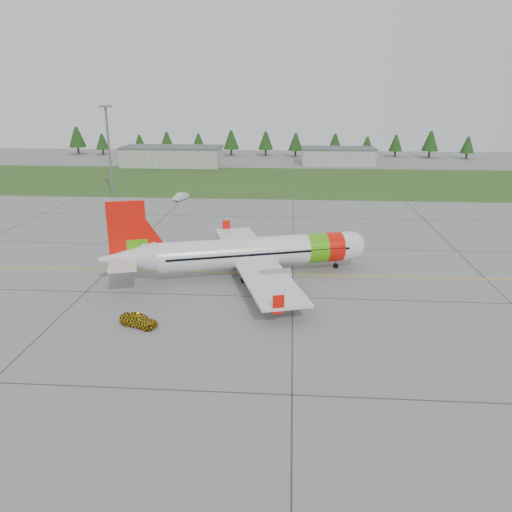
{
  "coord_description": "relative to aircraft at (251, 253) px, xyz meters",
  "views": [
    {
      "loc": [
        9.61,
        -54.43,
        22.86
      ],
      "look_at": [
        5.34,
        4.72,
        3.51
      ],
      "focal_mm": 35.0,
      "sensor_mm": 36.0,
      "label": 1
    }
  ],
  "objects": [
    {
      "name": "hangar_west",
      "position": [
        -34.52,
        102.53,
        -0.07
      ],
      "size": [
        32.0,
        14.0,
        6.0
      ],
      "primitive_type": "cube",
      "color": "#A8A8A3",
      "rests_on": "ground"
    },
    {
      "name": "service_van",
      "position": [
        -19.89,
        47.6,
        -0.69
      ],
      "size": [
        2.07,
        2.02,
        4.75
      ],
      "primitive_type": "imported",
      "rotation": [
        0.0,
        0.0,
        -0.33
      ],
      "color": "silver",
      "rests_on": "ground"
    },
    {
      "name": "treeline",
      "position": [
        -4.52,
        130.53,
        1.93
      ],
      "size": [
        160.0,
        8.0,
        10.0
      ],
      "primitive_type": null,
      "color": "#1C3F14",
      "rests_on": "ground"
    },
    {
      "name": "follow_me_car",
      "position": [
        -10.36,
        -16.17,
        -1.0
      ],
      "size": [
        1.93,
        2.07,
        4.12
      ],
      "primitive_type": "imported",
      "rotation": [
        0.0,
        0.0,
        1.18
      ],
      "color": "#E9B70C",
      "rests_on": "ground"
    },
    {
      "name": "ground",
      "position": [
        -4.52,
        -7.47,
        -3.07
      ],
      "size": [
        320.0,
        320.0,
        0.0
      ],
      "primitive_type": "plane",
      "color": "gray",
      "rests_on": "ground"
    },
    {
      "name": "grass_strip",
      "position": [
        -4.52,
        74.53,
        -3.05
      ],
      "size": [
        320.0,
        50.0,
        0.03
      ],
      "primitive_type": "cube",
      "color": "#30561E",
      "rests_on": "ground"
    },
    {
      "name": "aircraft",
      "position": [
        0.0,
        0.0,
        0.0
      ],
      "size": [
        34.2,
        32.32,
        10.63
      ],
      "rotation": [
        0.0,
        0.0,
        0.29
      ],
      "color": "silver",
      "rests_on": "ground"
    },
    {
      "name": "floodlight_mast",
      "position": [
        -36.52,
        50.53,
        6.93
      ],
      "size": [
        0.5,
        0.5,
        20.0
      ],
      "primitive_type": "cylinder",
      "color": "slate",
      "rests_on": "ground"
    },
    {
      "name": "taxi_guideline",
      "position": [
        -4.52,
        0.53,
        -3.05
      ],
      "size": [
        120.0,
        0.25,
        0.02
      ],
      "primitive_type": "cube",
      "color": "gold",
      "rests_on": "ground"
    },
    {
      "name": "hangar_east",
      "position": [
        20.48,
        110.53,
        -0.47
      ],
      "size": [
        24.0,
        12.0,
        5.2
      ],
      "primitive_type": "cube",
      "color": "#A8A8A3",
      "rests_on": "ground"
    }
  ]
}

